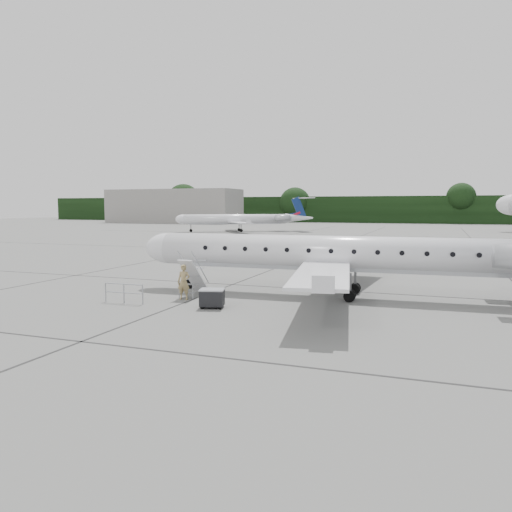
% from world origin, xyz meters
% --- Properties ---
extents(ground, '(320.00, 320.00, 0.00)m').
position_xyz_m(ground, '(0.00, 0.00, 0.00)').
color(ground, slate).
rests_on(ground, ground).
extents(treeline, '(260.00, 4.00, 8.00)m').
position_xyz_m(treeline, '(0.00, 130.00, 4.00)').
color(treeline, black).
rests_on(treeline, ground).
extents(terminal_building, '(40.00, 14.00, 10.00)m').
position_xyz_m(terminal_building, '(-70.00, 110.00, 5.00)').
color(terminal_building, gray).
rests_on(terminal_building, ground).
extents(main_regional_jet, '(26.99, 20.00, 6.71)m').
position_xyz_m(main_regional_jet, '(0.52, 3.18, 3.35)').
color(main_regional_jet, silver).
rests_on(main_regional_jet, ground).
extents(airstair, '(0.95, 2.28, 2.10)m').
position_xyz_m(airstair, '(-6.98, 0.73, 1.05)').
color(airstair, silver).
rests_on(airstair, ground).
extents(passenger, '(0.73, 0.51, 1.89)m').
position_xyz_m(passenger, '(-6.92, -0.54, 0.94)').
color(passenger, '#907C4F').
rests_on(passenger, ground).
extents(safety_railing, '(2.20, 0.15, 1.00)m').
position_xyz_m(safety_railing, '(-9.34, -2.50, 0.50)').
color(safety_railing, '#94979C').
rests_on(safety_railing, ground).
extents(baggage_cart, '(1.36, 1.21, 0.99)m').
position_xyz_m(baggage_cart, '(-4.56, -2.01, 0.50)').
color(baggage_cart, black).
rests_on(baggage_cart, ground).
extents(bg_regional_left, '(31.89, 29.41, 6.81)m').
position_xyz_m(bg_regional_left, '(-31.89, 66.80, 3.41)').
color(bg_regional_left, silver).
rests_on(bg_regional_left, ground).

